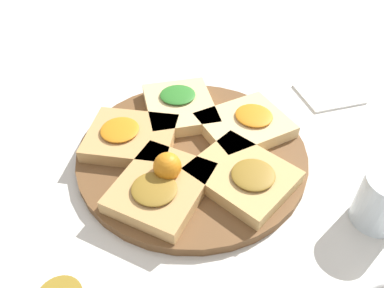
% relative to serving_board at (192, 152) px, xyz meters
% --- Properties ---
extents(ground_plane, '(3.00, 3.00, 0.00)m').
position_rel_serving_board_xyz_m(ground_plane, '(0.00, 0.00, -0.01)').
color(ground_plane, silver).
extents(serving_board, '(0.38, 0.38, 0.02)m').
position_rel_serving_board_xyz_m(serving_board, '(0.00, 0.00, 0.00)').
color(serving_board, brown).
rests_on(serving_board, ground_plane).
extents(focaccia_slice_0, '(0.14, 0.16, 0.03)m').
position_rel_serving_board_xyz_m(focaccia_slice_0, '(0.01, -0.11, 0.02)').
color(focaccia_slice_0, '#E5C689').
rests_on(focaccia_slice_0, serving_board).
extents(focaccia_slice_1, '(0.17, 0.15, 0.03)m').
position_rel_serving_board_xyz_m(focaccia_slice_1, '(0.10, -0.02, 0.02)').
color(focaccia_slice_1, tan).
rests_on(focaccia_slice_1, serving_board).
extents(focaccia_slice_2, '(0.18, 0.19, 0.06)m').
position_rel_serving_board_xyz_m(focaccia_slice_2, '(0.05, 0.09, 0.02)').
color(focaccia_slice_2, tan).
rests_on(focaccia_slice_2, serving_board).
extents(focaccia_slice_3, '(0.19, 0.19, 0.03)m').
position_rel_serving_board_xyz_m(focaccia_slice_3, '(-0.07, 0.08, 0.02)').
color(focaccia_slice_3, tan).
rests_on(focaccia_slice_3, serving_board).
extents(focaccia_slice_4, '(0.18, 0.17, 0.03)m').
position_rel_serving_board_xyz_m(focaccia_slice_4, '(-0.10, -0.04, 0.02)').
color(focaccia_slice_4, '#E5C689').
rests_on(focaccia_slice_4, serving_board).
extents(water_glass, '(0.07, 0.07, 0.08)m').
position_rel_serving_board_xyz_m(water_glass, '(-0.25, 0.15, 0.03)').
color(water_glass, silver).
rests_on(water_glass, ground_plane).
extents(napkin_stack, '(0.13, 0.12, 0.01)m').
position_rel_serving_board_xyz_m(napkin_stack, '(-0.30, -0.16, -0.00)').
color(napkin_stack, white).
rests_on(napkin_stack, ground_plane).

